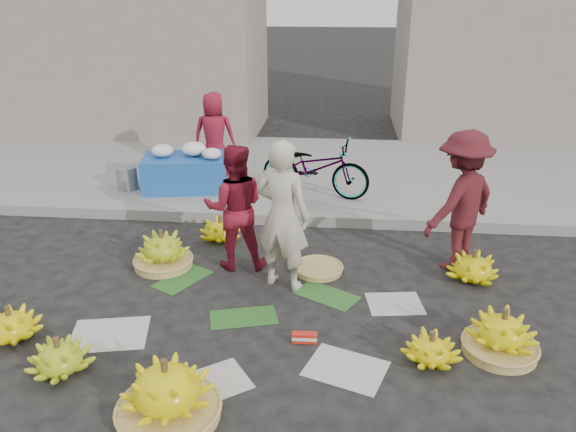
# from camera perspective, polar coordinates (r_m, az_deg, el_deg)

# --- Properties ---
(ground) EXTENTS (80.00, 80.00, 0.00)m
(ground) POSITION_cam_1_polar(r_m,az_deg,el_deg) (5.76, -3.21, -9.24)
(ground) COLOR black
(ground) RESTS_ON ground
(curb) EXTENTS (40.00, 0.25, 0.15)m
(curb) POSITION_cam_1_polar(r_m,az_deg,el_deg) (7.67, -0.82, -0.12)
(curb) COLOR gray
(curb) RESTS_ON ground
(sidewalk) EXTENTS (40.00, 4.00, 0.12)m
(sidewalk) POSITION_cam_1_polar(r_m,az_deg,el_deg) (9.64, 0.53, 4.59)
(sidewalk) COLOR gray
(sidewalk) RESTS_ON ground
(building_left) EXTENTS (6.00, 3.00, 4.00)m
(building_left) POSITION_cam_1_polar(r_m,az_deg,el_deg) (12.99, -16.95, 17.08)
(building_left) COLOR gray
(building_left) RESTS_ON sidewalk
(building_right) EXTENTS (5.00, 3.00, 5.00)m
(building_right) POSITION_cam_1_polar(r_m,az_deg,el_deg) (13.09, 23.21, 18.53)
(building_right) COLOR gray
(building_right) RESTS_ON sidewalk
(newspaper_scatter) EXTENTS (3.20, 1.80, 0.00)m
(newspaper_scatter) POSITION_cam_1_polar(r_m,az_deg,el_deg) (5.10, -4.56, -13.91)
(newspaper_scatter) COLOR beige
(newspaper_scatter) RESTS_ON ground
(banana_leaves) EXTENTS (2.00, 1.00, 0.00)m
(banana_leaves) POSITION_cam_1_polar(r_m,az_deg,el_deg) (5.94, -3.89, -8.14)
(banana_leaves) COLOR #20541C
(banana_leaves) RESTS_ON ground
(banana_bunch_0) EXTENTS (0.64, 0.64, 0.34)m
(banana_bunch_0) POSITION_cam_1_polar(r_m,az_deg,el_deg) (5.81, -26.34, -9.86)
(banana_bunch_0) COLOR yellow
(banana_bunch_0) RESTS_ON ground
(banana_bunch_1) EXTENTS (0.65, 0.65, 0.33)m
(banana_bunch_1) POSITION_cam_1_polar(r_m,az_deg,el_deg) (5.20, -22.23, -13.12)
(banana_bunch_1) COLOR #8CAA18
(banana_bunch_1) RESTS_ON ground
(banana_bunch_2) EXTENTS (0.90, 0.90, 0.52)m
(banana_bunch_2) POSITION_cam_1_polar(r_m,az_deg,el_deg) (4.45, -12.20, -17.08)
(banana_bunch_2) COLOR #AE8B49
(banana_bunch_2) RESTS_ON ground
(banana_bunch_3) EXTENTS (0.52, 0.52, 0.30)m
(banana_bunch_3) POSITION_cam_1_polar(r_m,az_deg,el_deg) (5.10, 14.33, -12.98)
(banana_bunch_3) COLOR yellow
(banana_bunch_3) RESTS_ON ground
(banana_bunch_4) EXTENTS (0.64, 0.64, 0.45)m
(banana_bunch_4) POSITION_cam_1_polar(r_m,az_deg,el_deg) (5.35, 20.90, -11.19)
(banana_bunch_4) COLOR #AE8B49
(banana_bunch_4) RESTS_ON ground
(banana_bunch_5) EXTENTS (0.62, 0.62, 0.36)m
(banana_bunch_5) POSITION_cam_1_polar(r_m,az_deg,el_deg) (6.51, 18.30, -4.91)
(banana_bunch_5) COLOR yellow
(banana_bunch_5) RESTS_ON ground
(banana_bunch_6) EXTENTS (0.69, 0.69, 0.45)m
(banana_bunch_6) POSITION_cam_1_polar(r_m,az_deg,el_deg) (6.60, -12.63, -3.47)
(banana_bunch_6) COLOR #AE8B49
(banana_bunch_6) RESTS_ON ground
(banana_bunch_7) EXTENTS (0.61, 0.61, 0.32)m
(banana_bunch_7) POSITION_cam_1_polar(r_m,az_deg,el_deg) (7.18, -6.87, -1.39)
(banana_bunch_7) COLOR yellow
(banana_bunch_7) RESTS_ON ground
(basket_spare) EXTENTS (0.62, 0.62, 0.06)m
(basket_spare) POSITION_cam_1_polar(r_m,az_deg,el_deg) (6.41, 3.10, -5.39)
(basket_spare) COLOR #AE8B49
(basket_spare) RESTS_ON ground
(incense_stack) EXTENTS (0.23, 0.08, 0.09)m
(incense_stack) POSITION_cam_1_polar(r_m,az_deg,el_deg) (5.22, 1.69, -12.23)
(incense_stack) COLOR red
(incense_stack) RESTS_ON ground
(vendor_cream) EXTENTS (0.69, 0.57, 1.62)m
(vendor_cream) POSITION_cam_1_polar(r_m,az_deg,el_deg) (5.79, -0.55, 0.02)
(vendor_cream) COLOR beige
(vendor_cream) RESTS_ON ground
(vendor_red) EXTENTS (0.77, 0.64, 1.44)m
(vendor_red) POSITION_cam_1_polar(r_m,az_deg,el_deg) (6.28, -5.42, 0.87)
(vendor_red) COLOR maroon
(vendor_red) RESTS_ON ground
(man_striped) EXTENTS (1.17, 1.14, 1.60)m
(man_striped) POSITION_cam_1_polar(r_m,az_deg,el_deg) (6.49, 17.18, 1.42)
(man_striped) COLOR maroon
(man_striped) RESTS_ON ground
(flower_table) EXTENTS (1.32, 0.95, 0.71)m
(flower_table) POSITION_cam_1_polar(r_m,az_deg,el_deg) (8.68, -10.41, 4.61)
(flower_table) COLOR #184DA0
(flower_table) RESTS_ON sidewalk
(grey_bucket) EXTENTS (0.30, 0.30, 0.35)m
(grey_bucket) POSITION_cam_1_polar(r_m,az_deg,el_deg) (8.90, -16.03, 3.73)
(grey_bucket) COLOR slate
(grey_bucket) RESTS_ON sidewalk
(flower_vendor) EXTENTS (0.70, 0.49, 1.36)m
(flower_vendor) POSITION_cam_1_polar(r_m,az_deg,el_deg) (9.11, -7.49, 8.18)
(flower_vendor) COLOR maroon
(flower_vendor) RESTS_ON sidewalk
(bicycle) EXTENTS (0.96, 1.72, 0.86)m
(bicycle) POSITION_cam_1_polar(r_m,az_deg,el_deg) (8.23, 2.79, 4.97)
(bicycle) COLOR gray
(bicycle) RESTS_ON sidewalk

